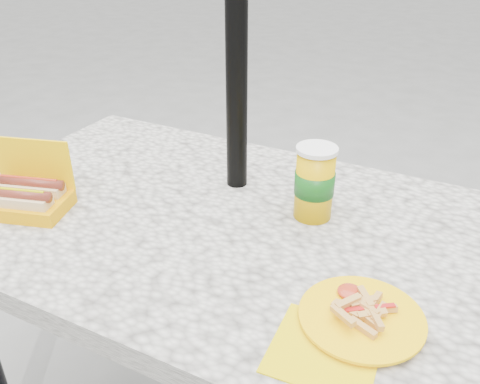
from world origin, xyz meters
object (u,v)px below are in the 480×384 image
at_px(hotdog_box, 26,197).
at_px(fries_plate, 358,318).
at_px(soda_cup, 315,183).
at_px(umbrella_pole, 236,40).

relative_size(hotdog_box, fries_plate, 0.76).
relative_size(hotdog_box, soda_cup, 1.27).
xyz_separation_m(hotdog_box, soda_cup, (0.58, 0.27, 0.05)).
distance_m(umbrella_pole, soda_cup, 0.35).
xyz_separation_m(umbrella_pole, hotdog_box, (-0.36, -0.33, -0.32)).
relative_size(fries_plate, soda_cup, 1.67).
bearing_deg(fries_plate, hotdog_box, 178.90).
xyz_separation_m(hotdog_box, fries_plate, (0.77, -0.01, -0.02)).
relative_size(umbrella_pole, hotdog_box, 10.43).
distance_m(hotdog_box, fries_plate, 0.77).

